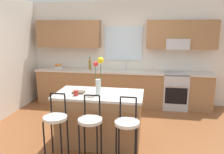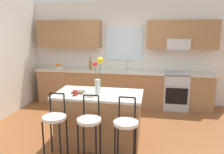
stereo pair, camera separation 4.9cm
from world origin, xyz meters
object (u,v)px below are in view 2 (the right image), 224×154
bar_stool_middle (89,123)px  bar_stool_far (126,126)px  fruit_bowl_oranges (59,67)px  bottle_olive_oil (90,65)px  mug_ceramic (75,93)px  bar_stool_near (55,120)px  kitchen_island (99,118)px  flower_vase (98,75)px  cookbook (78,92)px  oven_range (175,90)px

bar_stool_middle → bar_stool_far: 0.55m
fruit_bowl_oranges → bottle_olive_oil: size_ratio=0.72×
mug_ceramic → bar_stool_near: bearing=-115.4°
kitchen_island → flower_vase: flower_vase is taller
bar_stool_far → bar_stool_middle: bearing=180.0°
kitchen_island → cookbook: 0.59m
kitchen_island → bar_stool_middle: size_ratio=1.44×
bar_stool_far → bottle_olive_oil: size_ratio=3.14×
flower_vase → bottle_olive_oil: (-0.74, 2.16, -0.19)m
kitchen_island → flower_vase: size_ratio=2.37×
mug_ceramic → fruit_bowl_oranges: fruit_bowl_oranges is taller
bar_stool_far → fruit_bowl_oranges: fruit_bowl_oranges is taller
bottle_olive_oil → kitchen_island: bearing=-70.8°
kitchen_island → fruit_bowl_oranges: 2.69m
mug_ceramic → cookbook: 0.15m
kitchen_island → bar_stool_far: (0.55, -0.61, 0.17)m
cookbook → bar_stool_near: bearing=-109.1°
oven_range → bottle_olive_oil: (-2.22, 0.02, 0.59)m
bar_stool_far → flower_vase: (-0.54, 0.55, 0.61)m
cookbook → bottle_olive_oil: 2.18m
oven_range → fruit_bowl_oranges: (-3.11, 0.02, 0.50)m
bar_stool_far → fruit_bowl_oranges: 3.49m
kitchen_island → bottle_olive_oil: bottle_olive_oil is taller
bar_stool_far → fruit_bowl_oranges: (-2.17, 2.71, 0.33)m
bar_stool_near → fruit_bowl_oranges: fruit_bowl_oranges is taller
bar_stool_far → mug_ceramic: bearing=155.2°
bottle_olive_oil → bar_stool_near: bearing=-86.2°
bar_stool_near → kitchen_island: bearing=48.1°
mug_ceramic → cookbook: mug_ceramic is taller
cookbook → bar_stool_middle: bearing=-57.9°
flower_vase → mug_ceramic: 0.48m
bar_stool_far → bar_stool_near: bearing=180.0°
kitchen_island → bar_stool_middle: 0.64m
mug_ceramic → cookbook: size_ratio=0.45×
fruit_bowl_oranges → flower_vase: bearing=-53.0°
oven_range → kitchen_island: same height
flower_vase → fruit_bowl_oranges: (-1.63, 2.16, -0.28)m
oven_range → cookbook: 2.85m
bar_stool_middle → flower_vase: (0.01, 0.55, 0.61)m
kitchen_island → oven_range: bearing=54.2°
bar_stool_near → bar_stool_middle: (0.55, 0.00, 0.00)m
bar_stool_near → bar_stool_middle: size_ratio=1.00×
fruit_bowl_oranges → bar_stool_far: bearing=-51.3°
kitchen_island → bar_stool_middle: bar_stool_middle is taller
kitchen_island → bottle_olive_oil: 2.30m
bar_stool_middle → cookbook: size_ratio=5.21×
bar_stool_far → cookbook: bearing=148.0°
bar_stool_middle → mug_ceramic: (-0.35, 0.42, 0.33)m
bar_stool_near → bar_stool_far: bearing=0.0°
cookbook → fruit_bowl_oranges: (-1.26, 2.14, 0.03)m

